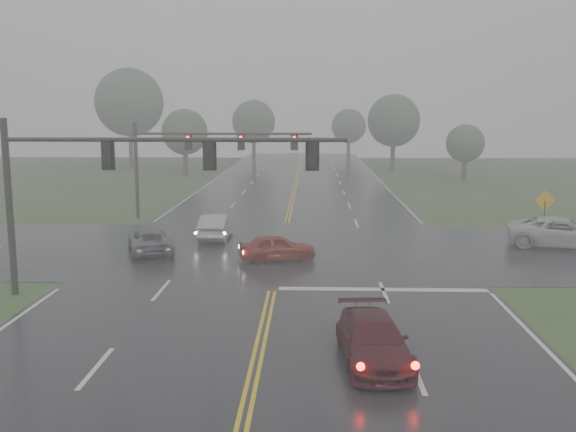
{
  "coord_description": "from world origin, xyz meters",
  "views": [
    {
      "loc": [
        1.56,
        -10.97,
        7.19
      ],
      "look_at": [
        0.57,
        16.0,
        2.78
      ],
      "focal_mm": 40.0,
      "sensor_mm": 36.0,
      "label": 1
    }
  ],
  "objects_px": {
    "sedan_silver": "(216,239)",
    "signal_gantry_far": "(191,151)",
    "sedan_maroon": "(373,362)",
    "sedan_red": "(277,261)",
    "signal_gantry_near": "(112,172)",
    "car_grey": "(150,253)",
    "pickup_white": "(562,247)"
  },
  "relations": [
    {
      "from": "sedan_silver",
      "to": "signal_gantry_far",
      "type": "distance_m",
      "value": 8.66
    },
    {
      "from": "sedan_maroon",
      "to": "sedan_silver",
      "type": "height_order",
      "value": "sedan_silver"
    },
    {
      "from": "sedan_red",
      "to": "signal_gantry_far",
      "type": "distance_m",
      "value": 14.51
    },
    {
      "from": "signal_gantry_near",
      "to": "sedan_red",
      "type": "bearing_deg",
      "value": 45.73
    },
    {
      "from": "car_grey",
      "to": "signal_gantry_near",
      "type": "height_order",
      "value": "signal_gantry_near"
    },
    {
      "from": "sedan_silver",
      "to": "signal_gantry_near",
      "type": "height_order",
      "value": "signal_gantry_near"
    },
    {
      "from": "signal_gantry_near",
      "to": "signal_gantry_far",
      "type": "height_order",
      "value": "signal_gantry_near"
    },
    {
      "from": "sedan_silver",
      "to": "pickup_white",
      "type": "bearing_deg",
      "value": 175.0
    },
    {
      "from": "sedan_maroon",
      "to": "pickup_white",
      "type": "distance_m",
      "value": 20.04
    },
    {
      "from": "signal_gantry_far",
      "to": "signal_gantry_near",
      "type": "bearing_deg",
      "value": -88.7
    },
    {
      "from": "sedan_maroon",
      "to": "sedan_red",
      "type": "xyz_separation_m",
      "value": [
        -3.45,
        12.71,
        0.0
      ]
    },
    {
      "from": "sedan_red",
      "to": "car_grey",
      "type": "xyz_separation_m",
      "value": [
        -6.63,
        1.53,
        0.0
      ]
    },
    {
      "from": "sedan_silver",
      "to": "car_grey",
      "type": "height_order",
      "value": "sedan_silver"
    },
    {
      "from": "sedan_red",
      "to": "car_grey",
      "type": "bearing_deg",
      "value": 62.79
    },
    {
      "from": "car_grey",
      "to": "sedan_silver",
      "type": "bearing_deg",
      "value": -146.03
    },
    {
      "from": "sedan_silver",
      "to": "car_grey",
      "type": "bearing_deg",
      "value": 53.17
    },
    {
      "from": "sedan_maroon",
      "to": "signal_gantry_far",
      "type": "distance_m",
      "value": 27.16
    },
    {
      "from": "sedan_red",
      "to": "sedan_maroon",
      "type": "bearing_deg",
      "value": -179.05
    },
    {
      "from": "sedan_silver",
      "to": "signal_gantry_near",
      "type": "distance_m",
      "value": 12.68
    },
    {
      "from": "pickup_white",
      "to": "signal_gantry_far",
      "type": "distance_m",
      "value": 23.58
    },
    {
      "from": "car_grey",
      "to": "pickup_white",
      "type": "bearing_deg",
      "value": 166.44
    },
    {
      "from": "sedan_maroon",
      "to": "sedan_silver",
      "type": "xyz_separation_m",
      "value": [
        -7.24,
        18.02,
        0.0
      ]
    },
    {
      "from": "signal_gantry_far",
      "to": "sedan_maroon",
      "type": "bearing_deg",
      "value": -68.35
    },
    {
      "from": "sedan_red",
      "to": "pickup_white",
      "type": "relative_size",
      "value": 0.66
    },
    {
      "from": "sedan_silver",
      "to": "signal_gantry_far",
      "type": "relative_size",
      "value": 0.36
    },
    {
      "from": "pickup_white",
      "to": "signal_gantry_near",
      "type": "xyz_separation_m",
      "value": [
        -21.08,
        -9.79,
        4.9
      ]
    },
    {
      "from": "sedan_red",
      "to": "pickup_white",
      "type": "xyz_separation_m",
      "value": [
        15.07,
        3.63,
        0.0
      ]
    },
    {
      "from": "sedan_silver",
      "to": "pickup_white",
      "type": "height_order",
      "value": "pickup_white"
    },
    {
      "from": "pickup_white",
      "to": "signal_gantry_near",
      "type": "height_order",
      "value": "signal_gantry_near"
    },
    {
      "from": "sedan_silver",
      "to": "pickup_white",
      "type": "xyz_separation_m",
      "value": [
        18.85,
        -1.69,
        0.0
      ]
    },
    {
      "from": "sedan_maroon",
      "to": "signal_gantry_far",
      "type": "xyz_separation_m",
      "value": [
        -9.88,
        24.88,
        4.58
      ]
    },
    {
      "from": "sedan_maroon",
      "to": "car_grey",
      "type": "distance_m",
      "value": 17.45
    }
  ]
}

